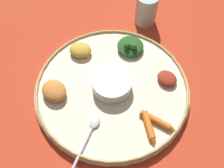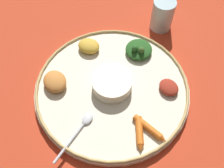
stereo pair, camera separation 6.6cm
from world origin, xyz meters
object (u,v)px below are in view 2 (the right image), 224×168
(center_bowl, at_px, (112,83))
(carrot_outer, at_px, (149,128))
(greens_pile, at_px, (139,49))
(drinking_glass, at_px, (162,16))
(carrot_near_spoon, at_px, (140,133))
(spoon, at_px, (80,129))

(center_bowl, distance_m, carrot_outer, 0.15)
(greens_pile, distance_m, drinking_glass, 0.15)
(greens_pile, bearing_deg, carrot_near_spoon, -11.17)
(spoon, xyz_separation_m, greens_pile, (-0.21, 0.19, 0.01))
(carrot_outer, bearing_deg, spoon, -98.74)
(carrot_outer, bearing_deg, greens_pile, 174.46)
(greens_pile, xyz_separation_m, carrot_outer, (0.24, -0.02, -0.00))
(greens_pile, distance_m, carrot_near_spoon, 0.25)
(center_bowl, relative_size, greens_pile, 0.99)
(spoon, bearing_deg, center_bowl, 138.67)
(center_bowl, height_order, carrot_outer, center_bowl)
(center_bowl, height_order, greens_pile, greens_pile)
(greens_pile, relative_size, carrot_outer, 1.28)
(center_bowl, distance_m, greens_pile, 0.14)
(center_bowl, bearing_deg, drinking_glass, 138.87)
(carrot_near_spoon, bearing_deg, center_bowl, -162.41)
(center_bowl, relative_size, carrot_outer, 1.27)
(spoon, relative_size, greens_pile, 1.13)
(spoon, bearing_deg, carrot_outer, 81.26)
(greens_pile, relative_size, carrot_near_spoon, 1.24)
(spoon, xyz_separation_m, carrot_near_spoon, (0.03, 0.14, 0.00))
(carrot_near_spoon, height_order, drinking_glass, drinking_glass)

